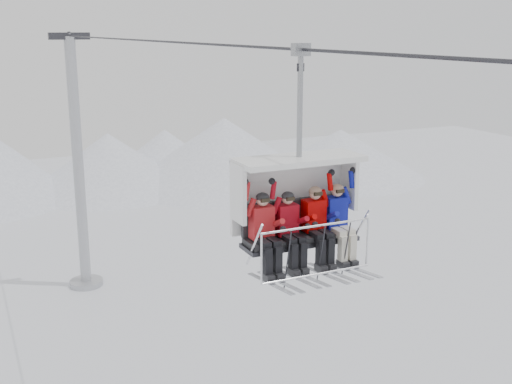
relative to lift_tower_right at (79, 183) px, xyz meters
name	(u,v)px	position (x,y,z in m)	size (l,w,h in m)	color
ridgeline	(17,168)	(-1.58, 20.05, -2.94)	(72.00, 21.00, 7.00)	white
lift_tower_right	(79,183)	(0.00, 0.00, 0.00)	(2.00, 1.80, 13.48)	#A4A6AB
haul_cable	(256,47)	(0.00, -22.00, 7.52)	(0.06, 0.06, 50.00)	#2D2D32
chairlift_carrier	(295,197)	(0.00, -23.70, 4.89)	(2.33, 1.17, 3.98)	black
skier_far_left	(265,231)	(-0.77, -24.00, 4.42)	(0.40, 1.69, 1.60)	red
skier_center_left	(290,228)	(-0.27, -24.00, 4.41)	(0.38, 1.69, 1.54)	#A50916
skier_center_right	(317,223)	(0.29, -24.00, 4.42)	(0.40, 1.69, 1.60)	#C10302
skier_far_right	(339,220)	(0.76, -24.00, 4.42)	(0.40, 1.69, 1.60)	#1119A4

